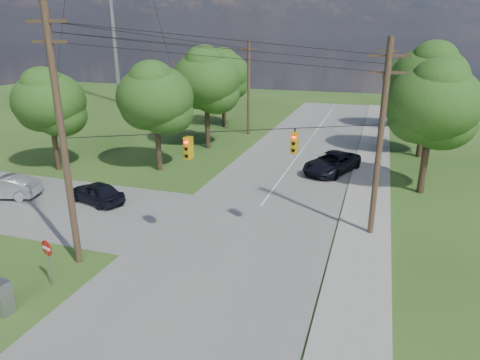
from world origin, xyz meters
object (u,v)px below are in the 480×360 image
(pole_ne, at_px, (380,139))
(control_cabinet, at_px, (1,297))
(car_cross_silver, at_px, (5,187))
(car_main_north, at_px, (332,163))
(pole_sw, at_px, (62,138))
(do_not_enter_sign, at_px, (47,253))
(pole_north_e, at_px, (384,93))
(pole_north_w, at_px, (249,87))
(car_cross_dark, at_px, (96,192))

(pole_ne, height_order, control_cabinet, pole_ne)
(car_cross_silver, bearing_deg, car_main_north, 108.32)
(control_cabinet, bearing_deg, pole_sw, 94.34)
(car_cross_silver, relative_size, car_main_north, 0.79)
(car_main_north, distance_m, do_not_enter_sign, 22.65)
(pole_ne, xyz_separation_m, pole_north_e, (-0.00, 22.00, -0.34))
(pole_north_w, distance_m, car_main_north, 16.06)
(pole_sw, xyz_separation_m, car_cross_silver, (-10.30, 5.65, -5.44))
(car_cross_silver, xyz_separation_m, do_not_enter_sign, (10.54, -7.79, 0.83))
(pole_north_e, xyz_separation_m, do_not_enter_sign, (-13.26, -31.74, -3.52))
(pole_north_e, relative_size, control_cabinet, 6.98)
(car_main_north, bearing_deg, car_cross_silver, -126.68)
(pole_sw, xyz_separation_m, pole_north_w, (-0.40, 29.60, -1.10))
(pole_north_e, height_order, do_not_enter_sign, pole_north_e)
(pole_north_e, height_order, car_cross_dark, pole_north_e)
(do_not_enter_sign, bearing_deg, pole_north_w, 107.29)
(pole_north_w, xyz_separation_m, car_main_north, (10.50, -11.36, -4.29))
(pole_north_w, distance_m, do_not_enter_sign, 31.94)
(pole_north_e, bearing_deg, car_cross_dark, -127.25)
(do_not_enter_sign, bearing_deg, pole_sw, 112.54)
(pole_sw, xyz_separation_m, pole_north_e, (13.50, 29.60, -1.10))
(pole_north_w, distance_m, car_cross_dark, 23.48)
(do_not_enter_sign, bearing_deg, car_cross_dark, 130.74)
(pole_ne, bearing_deg, car_cross_dark, -177.32)
(car_cross_silver, height_order, control_cabinet, car_cross_silver)
(pole_ne, bearing_deg, control_cabinet, -138.76)
(car_cross_dark, bearing_deg, car_main_north, 145.98)
(pole_ne, relative_size, pole_north_w, 1.05)
(pole_sw, bearing_deg, car_main_north, 61.02)
(pole_north_w, bearing_deg, control_cabinet, -89.65)
(pole_ne, relative_size, do_not_enter_sign, 4.78)
(pole_north_w, height_order, do_not_enter_sign, pole_north_w)
(control_cabinet, bearing_deg, car_main_north, 72.37)
(pole_sw, relative_size, pole_north_w, 1.20)
(control_cabinet, bearing_deg, pole_ne, 48.05)
(car_cross_dark, xyz_separation_m, car_cross_silver, (-6.45, -1.14, 0.03))
(car_cross_dark, height_order, car_cross_silver, car_cross_silver)
(pole_north_w, bearing_deg, pole_ne, -57.71)
(pole_ne, height_order, do_not_enter_sign, pole_ne)
(pole_north_w, distance_m, car_cross_silver, 26.27)
(car_cross_silver, bearing_deg, pole_ne, 81.33)
(pole_ne, xyz_separation_m, car_cross_silver, (-23.80, -1.95, -4.68))
(pole_north_w, xyz_separation_m, car_cross_dark, (-3.45, -22.81, -4.38))
(pole_sw, relative_size, car_cross_silver, 2.62)
(pole_sw, distance_m, car_cross_silver, 12.94)
(pole_north_e, distance_m, do_not_enter_sign, 34.58)
(pole_ne, xyz_separation_m, pole_north_w, (-13.90, 22.00, -0.34))
(pole_north_e, bearing_deg, control_cabinet, -111.93)
(car_cross_dark, relative_size, car_main_north, 0.73)
(car_main_north, bearing_deg, pole_sw, -97.34)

